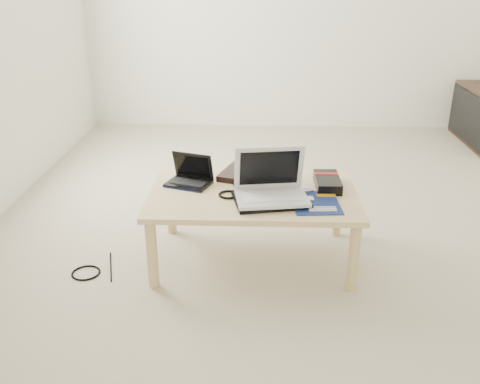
{
  "coord_description": "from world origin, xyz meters",
  "views": [
    {
      "loc": [
        -0.32,
        -3.33,
        1.5
      ],
      "look_at": [
        -0.41,
        -0.72,
        0.4
      ],
      "focal_mm": 40.0,
      "sensor_mm": 36.0,
      "label": 1
    }
  ],
  "objects_px": {
    "white_laptop": "(271,187)",
    "netbook": "(190,178)",
    "gpu_box": "(327,182)",
    "coffee_table": "(253,200)"
  },
  "relations": [
    {
      "from": "gpu_box",
      "to": "white_laptop",
      "type": "bearing_deg",
      "value": -148.23
    },
    {
      "from": "coffee_table",
      "to": "netbook",
      "type": "distance_m",
      "value": 0.38
    },
    {
      "from": "coffee_table",
      "to": "netbook",
      "type": "xyz_separation_m",
      "value": [
        -0.35,
        0.11,
        0.08
      ]
    },
    {
      "from": "netbook",
      "to": "white_laptop",
      "type": "distance_m",
      "value": 0.49
    },
    {
      "from": "coffee_table",
      "to": "white_laptop",
      "type": "distance_m",
      "value": 0.18
    },
    {
      "from": "netbook",
      "to": "gpu_box",
      "type": "bearing_deg",
      "value": -1.57
    },
    {
      "from": "white_laptop",
      "to": "gpu_box",
      "type": "bearing_deg",
      "value": 31.77
    },
    {
      "from": "white_laptop",
      "to": "netbook",
      "type": "bearing_deg",
      "value": 154.15
    },
    {
      "from": "coffee_table",
      "to": "gpu_box",
      "type": "distance_m",
      "value": 0.42
    },
    {
      "from": "white_laptop",
      "to": "gpu_box",
      "type": "relative_size",
      "value": 1.5
    }
  ]
}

